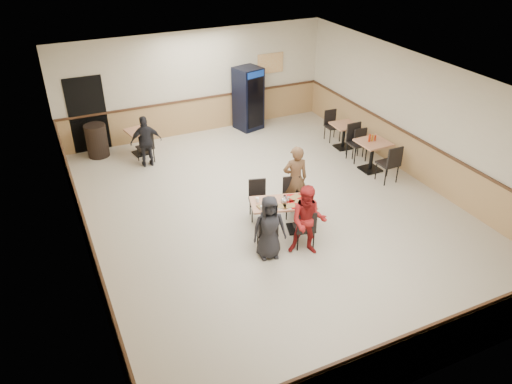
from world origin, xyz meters
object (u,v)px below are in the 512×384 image
diner_woman_right (308,221)px  side_table_near (372,151)px  side_table_far (344,132)px  pepsi_cooler (248,99)px  trash_bin (97,141)px  diner_woman_left (269,227)px  back_table (140,138)px  lone_diner (146,141)px  main_table (283,212)px  diner_man_opposite (295,179)px

diner_woman_right → side_table_near: 4.03m
side_table_far → pepsi_cooler: (-1.83, 2.43, 0.47)m
trash_bin → diner_woman_left: bearing=-69.4°
trash_bin → side_table_near: bearing=-31.6°
side_table_near → back_table: size_ratio=1.06×
lone_diner → pepsi_cooler: (3.43, 1.18, 0.25)m
lone_diner → side_table_far: size_ratio=1.94×
main_table → diner_man_opposite: bearing=62.1°
lone_diner → back_table: bearing=-85.8°
side_table_near → side_table_far: size_ratio=1.13×
lone_diner → side_table_near: (5.15, -2.69, -0.15)m
side_table_far → diner_man_opposite: bearing=-141.1°
diner_woman_left → side_table_near: size_ratio=1.65×
diner_woman_right → side_table_near: bearing=65.6°
main_table → side_table_far: 4.54m
main_table → back_table: (-1.79, 4.97, -0.01)m
main_table → side_table_near: 3.67m
lone_diner → pepsi_cooler: size_ratio=0.73×
pepsi_cooler → trash_bin: size_ratio=2.08×
main_table → pepsi_cooler: size_ratio=0.78×
diner_woman_left → diner_woman_right: (0.72, -0.22, 0.08)m
side_table_near → main_table: bearing=-156.1°
pepsi_cooler → side_table_far: bearing=-67.6°
diner_woman_left → side_table_far: 5.45m
side_table_near → back_table: bearing=145.9°
diner_woman_right → back_table: bearing=137.7°
diner_woman_right → trash_bin: diner_woman_right is taller
lone_diner → side_table_far: (5.26, -1.25, -0.22)m
diner_woman_right → trash_bin: 6.87m
diner_woman_left → side_table_far: size_ratio=1.87×
diner_woman_left → side_table_near: (3.99, 2.14, -0.13)m
side_table_far → diner_woman_left: bearing=-138.9°
main_table → trash_bin: (-2.88, 5.32, -0.02)m
side_table_far → pepsi_cooler: bearing=126.9°
pepsi_cooler → diner_man_opposite: bearing=-116.5°
diner_woman_right → pepsi_cooler: pepsi_cooler is taller
diner_woman_left → lone_diner: size_ratio=0.97×
main_table → diner_woman_left: size_ratio=1.10×
diner_woman_left → pepsi_cooler: size_ratio=0.71×
diner_woman_right → lone_diner: 5.39m
side_table_far → pepsi_cooler: pepsi_cooler is taller
diner_woman_left → trash_bin: 6.38m
main_table → pepsi_cooler: (1.63, 5.37, 0.47)m
diner_woman_right → back_table: size_ratio=1.96×
diner_man_opposite → side_table_near: size_ratio=1.94×
side_table_near → trash_bin: 7.32m
diner_woman_left → lone_diner: bearing=115.5°
main_table → pepsi_cooler: bearing=89.7°
side_table_far → trash_bin: 6.78m
lone_diner → side_table_near: size_ratio=1.71×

